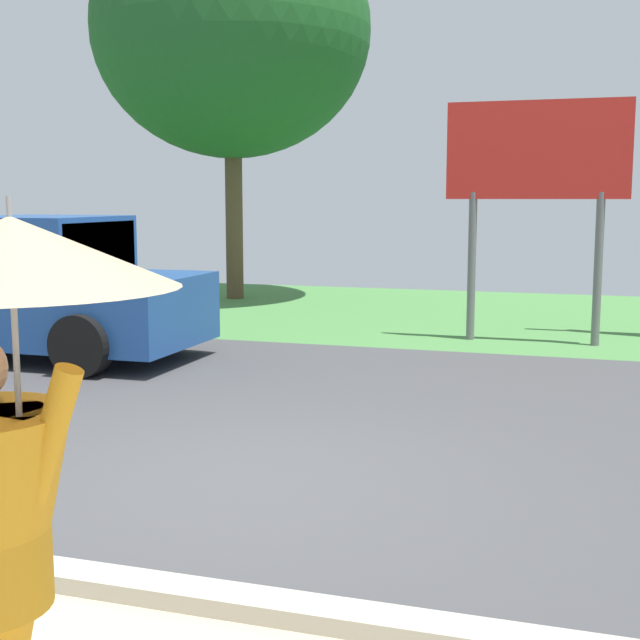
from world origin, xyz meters
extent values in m
cube|color=#424244|center=(0.00, 2.00, -0.05)|extent=(40.00, 8.00, 0.10)
cube|color=#498342|center=(0.00, 10.00, -0.05)|extent=(40.00, 8.00, 0.10)
cube|color=#B2AD9E|center=(0.00, -2.00, 0.05)|extent=(40.00, 0.24, 0.10)
cylinder|color=orange|center=(0.95, -3.70, 1.40)|extent=(0.24, 0.09, 0.45)
cylinder|color=gray|center=(0.84, -3.70, 1.62)|extent=(0.02, 0.02, 0.75)
cone|color=#D1B284|center=(0.84, -3.70, 1.96)|extent=(1.03, 1.03, 0.22)
cylinder|color=gray|center=(0.84, -3.70, 2.08)|extent=(0.02, 0.02, 0.10)
cube|color=#1E478C|center=(-4.95, 3.94, 0.68)|extent=(5.20, 2.00, 0.90)
cube|color=#1E478C|center=(-4.45, 3.94, 1.43)|extent=(1.80, 1.84, 0.90)
cube|color=#2D3842|center=(-3.60, 3.94, 1.43)|extent=(0.10, 1.70, 0.77)
cylinder|color=black|center=(-3.25, 4.94, 0.38)|extent=(0.76, 0.28, 0.76)
cylinder|color=black|center=(-3.25, 2.94, 0.38)|extent=(0.76, 0.28, 0.76)
cylinder|color=slate|center=(0.77, 7.14, 1.10)|extent=(0.12, 0.12, 2.20)
cylinder|color=slate|center=(2.57, 7.14, 1.10)|extent=(0.12, 0.12, 2.20)
cube|color=red|center=(1.67, 7.14, 2.80)|extent=(2.60, 0.10, 1.40)
cylinder|color=brown|center=(-4.74, 11.07, 1.85)|extent=(0.36, 0.36, 3.70)
ellipsoid|color=#1E5623|center=(-4.74, 11.07, 5.51)|extent=(5.68, 5.68, 5.17)
camera|label=1|loc=(2.53, -5.94, 2.12)|focal=48.99mm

